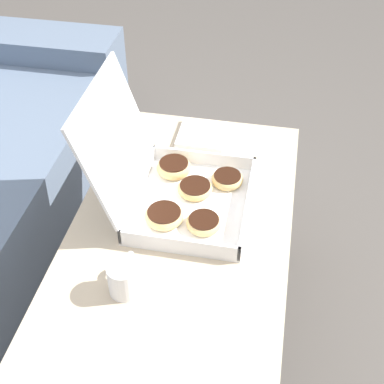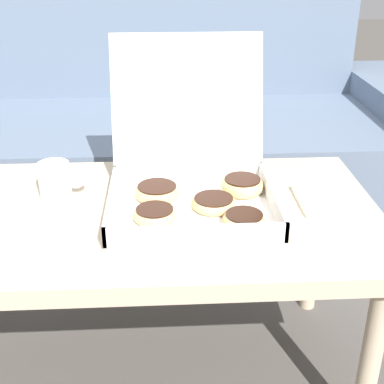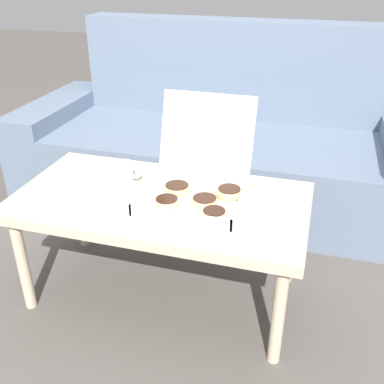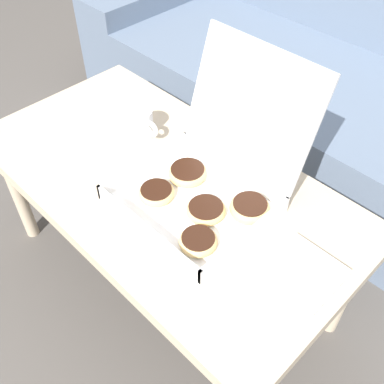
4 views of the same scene
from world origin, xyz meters
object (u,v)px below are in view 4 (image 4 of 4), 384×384
object	(u,v)px
pastry_box	(209,182)
coffee_mug	(141,123)
couch	(342,90)
coffee_table	(163,190)

from	to	relation	value
pastry_box	coffee_mug	size ratio (longest dim) A/B	3.63
couch	coffee_table	size ratio (longest dim) A/B	2.00
couch	coffee_table	xyz separation A→B (m)	(0.00, -0.96, 0.11)
coffee_table	coffee_mug	size ratio (longest dim) A/B	9.82
couch	coffee_mug	xyz separation A→B (m)	(-0.18, -0.88, 0.20)
couch	pastry_box	world-z (taller)	couch
couch	pastry_box	bearing A→B (deg)	-81.39
couch	coffee_mug	size ratio (longest dim) A/B	19.63
couch	coffee_mug	bearing A→B (deg)	-101.73
coffee_table	pastry_box	world-z (taller)	pastry_box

